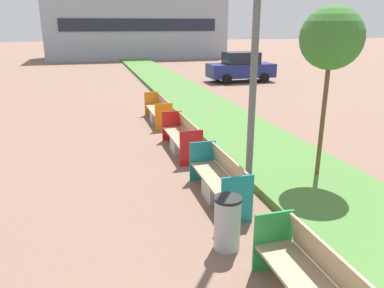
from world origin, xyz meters
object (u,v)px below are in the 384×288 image
bench_red_frame (182,139)px  bench_orange_frame (159,112)px  bench_teal_frame (219,182)px  litter_bin (227,223)px  parked_car_distant (241,67)px  sapling_tree_near (332,39)px

bench_red_frame → bench_orange_frame: (0.00, 3.61, 0.00)m
bench_teal_frame → litter_bin: (-0.49, -1.77, 0.09)m
bench_orange_frame → parked_car_distant: bearing=51.8°
bench_teal_frame → sapling_tree_near: (2.53, 0.28, 2.86)m
litter_bin → parked_car_distant: size_ratio=0.22×
bench_red_frame → parked_car_distant: parked_car_distant is taller
bench_orange_frame → litter_bin: (-0.49, -8.58, 0.08)m
bench_teal_frame → bench_red_frame: same height
bench_teal_frame → bench_red_frame: bearing=90.0°
parked_car_distant → bench_orange_frame: bearing=-127.9°
sapling_tree_near → litter_bin: bearing=-145.9°
litter_bin → sapling_tree_near: 4.58m
bench_red_frame → sapling_tree_near: (2.53, -2.92, 2.85)m
bench_teal_frame → bench_orange_frame: size_ratio=0.91×
bench_teal_frame → litter_bin: bench_teal_frame is taller
litter_bin → bench_orange_frame: bearing=86.7°
bench_teal_frame → sapling_tree_near: size_ratio=0.56×
bench_red_frame → parked_car_distant: size_ratio=0.56×
bench_red_frame → parked_car_distant: bearing=60.7°
bench_red_frame → litter_bin: size_ratio=2.57×
bench_orange_frame → parked_car_distant: size_ratio=0.57×
bench_red_frame → litter_bin: bench_red_frame is taller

